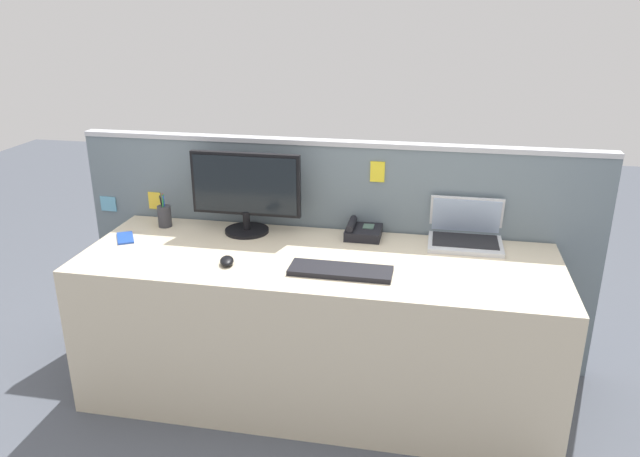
{
  "coord_description": "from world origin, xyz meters",
  "views": [
    {
      "loc": [
        0.49,
        -2.5,
        1.81
      ],
      "look_at": [
        0.0,
        0.05,
        0.84
      ],
      "focal_mm": 34.28,
      "sensor_mm": 36.0,
      "label": 1
    }
  ],
  "objects_px": {
    "desk_phone": "(362,231)",
    "keyboard_main": "(341,271)",
    "desktop_monitor": "(246,190)",
    "laptop": "(465,233)",
    "cell_phone_blue_case": "(125,238)",
    "computer_mouse_right_hand": "(227,261)",
    "pen_cup": "(165,216)"
  },
  "relations": [
    {
      "from": "keyboard_main",
      "to": "computer_mouse_right_hand",
      "type": "distance_m",
      "value": 0.51
    },
    {
      "from": "computer_mouse_right_hand",
      "to": "pen_cup",
      "type": "bearing_deg",
      "value": 121.41
    },
    {
      "from": "desktop_monitor",
      "to": "computer_mouse_right_hand",
      "type": "xyz_separation_m",
      "value": [
        0.03,
        -0.41,
        -0.2
      ]
    },
    {
      "from": "keyboard_main",
      "to": "computer_mouse_right_hand",
      "type": "relative_size",
      "value": 4.41
    },
    {
      "from": "computer_mouse_right_hand",
      "to": "desktop_monitor",
      "type": "bearing_deg",
      "value": 76.49
    },
    {
      "from": "computer_mouse_right_hand",
      "to": "laptop",
      "type": "bearing_deg",
      "value": 5.93
    },
    {
      "from": "desk_phone",
      "to": "keyboard_main",
      "type": "bearing_deg",
      "value": -94.6
    },
    {
      "from": "keyboard_main",
      "to": "computer_mouse_right_hand",
      "type": "xyz_separation_m",
      "value": [
        -0.51,
        -0.0,
        0.01
      ]
    },
    {
      "from": "desktop_monitor",
      "to": "desk_phone",
      "type": "bearing_deg",
      "value": 3.59
    },
    {
      "from": "cell_phone_blue_case",
      "to": "pen_cup",
      "type": "bearing_deg",
      "value": 29.27
    },
    {
      "from": "desktop_monitor",
      "to": "desk_phone",
      "type": "distance_m",
      "value": 0.61
    },
    {
      "from": "desktop_monitor",
      "to": "keyboard_main",
      "type": "xyz_separation_m",
      "value": [
        0.54,
        -0.41,
        -0.21
      ]
    },
    {
      "from": "laptop",
      "to": "desk_phone",
      "type": "height_order",
      "value": "laptop"
    },
    {
      "from": "computer_mouse_right_hand",
      "to": "cell_phone_blue_case",
      "type": "relative_size",
      "value": 0.65
    },
    {
      "from": "desk_phone",
      "to": "cell_phone_blue_case",
      "type": "relative_size",
      "value": 1.15
    },
    {
      "from": "desktop_monitor",
      "to": "cell_phone_blue_case",
      "type": "height_order",
      "value": "desktop_monitor"
    },
    {
      "from": "pen_cup",
      "to": "laptop",
      "type": "bearing_deg",
      "value": 2.39
    },
    {
      "from": "laptop",
      "to": "pen_cup",
      "type": "xyz_separation_m",
      "value": [
        -1.51,
        -0.06,
        0.01
      ]
    },
    {
      "from": "desktop_monitor",
      "to": "cell_phone_blue_case",
      "type": "distance_m",
      "value": 0.63
    },
    {
      "from": "laptop",
      "to": "keyboard_main",
      "type": "relative_size",
      "value": 0.79
    },
    {
      "from": "laptop",
      "to": "desk_phone",
      "type": "relative_size",
      "value": 1.94
    },
    {
      "from": "desk_phone",
      "to": "computer_mouse_right_hand",
      "type": "relative_size",
      "value": 1.78
    },
    {
      "from": "desktop_monitor",
      "to": "pen_cup",
      "type": "xyz_separation_m",
      "value": [
        -0.44,
        -0.01,
        -0.16
      ]
    },
    {
      "from": "computer_mouse_right_hand",
      "to": "cell_phone_blue_case",
      "type": "distance_m",
      "value": 0.62
    },
    {
      "from": "laptop",
      "to": "cell_phone_blue_case",
      "type": "relative_size",
      "value": 2.23
    },
    {
      "from": "desktop_monitor",
      "to": "keyboard_main",
      "type": "height_order",
      "value": "desktop_monitor"
    },
    {
      "from": "desktop_monitor",
      "to": "keyboard_main",
      "type": "bearing_deg",
      "value": -36.9
    },
    {
      "from": "desk_phone",
      "to": "keyboard_main",
      "type": "xyz_separation_m",
      "value": [
        -0.04,
        -0.44,
        -0.02
      ]
    },
    {
      "from": "keyboard_main",
      "to": "computer_mouse_right_hand",
      "type": "height_order",
      "value": "computer_mouse_right_hand"
    },
    {
      "from": "desk_phone",
      "to": "cell_phone_blue_case",
      "type": "height_order",
      "value": "desk_phone"
    },
    {
      "from": "desktop_monitor",
      "to": "pen_cup",
      "type": "distance_m",
      "value": 0.47
    },
    {
      "from": "pen_cup",
      "to": "cell_phone_blue_case",
      "type": "xyz_separation_m",
      "value": [
        -0.12,
        -0.2,
        -0.05
      ]
    }
  ]
}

